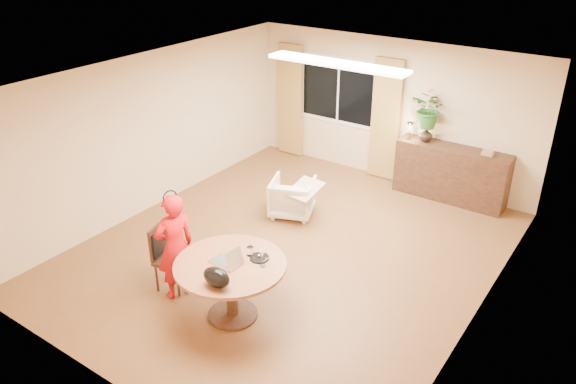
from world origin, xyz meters
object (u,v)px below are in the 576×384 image
Objects in this scene: dining_chair at (172,258)px; sideboard at (451,174)px; dining_table at (231,275)px; armchair at (292,197)px; child at (175,247)px.

sideboard reaches higher than dining_chair.
dining_table reaches higher than armchair.
armchair is (0.15, 2.58, -0.13)m from dining_chair.
sideboard reaches higher than armchair.
armchair is 2.81m from sideboard.
armchair is (-0.88, 2.61, -0.29)m from dining_table.
child is 0.76× the size of sideboard.
child is at bearing -39.41° from dining_chair.
sideboard is at bearing 176.61° from child.
child is 5.08m from sideboard.
dining_table is 0.71× the size of sideboard.
dining_table is 2.77m from armchair.
sideboard is (1.93, 2.04, 0.16)m from armchair.
dining_table is 4.76m from sideboard.
sideboard is (2.08, 4.62, 0.03)m from dining_chair.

